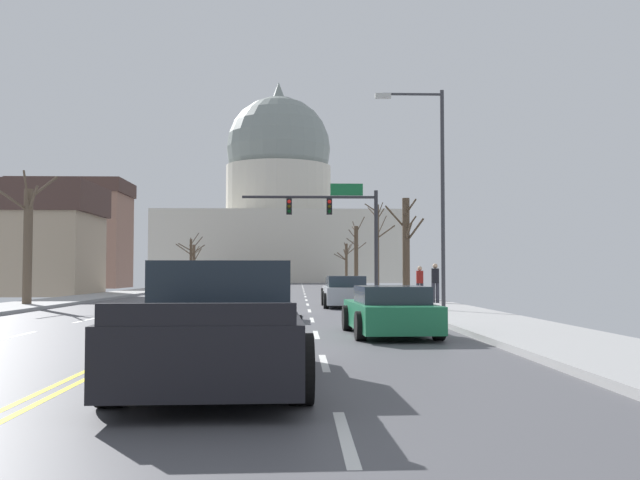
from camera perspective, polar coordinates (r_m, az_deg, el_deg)
The scene contains 23 objects.
ground at distance 25.60m, azimuth -8.69°, elevation -5.86°, with size 20.00×180.00×0.20m.
signal_gantry at distance 41.22m, azimuth 1.42°, elevation 1.96°, with size 7.91×0.41×6.51m.
street_lamp_right at distance 25.56m, azimuth 9.11°, elevation 4.91°, with size 2.47×0.24×7.85m.
capitol_building at distance 108.37m, azimuth -3.37°, elevation 2.28°, with size 34.73×22.71×30.75m.
sedan_near_00 at distance 36.41m, azimuth 1.71°, elevation -4.03°, with size 1.96×4.47×1.22m.
sedan_near_01 at distance 30.24m, azimuth 2.06°, elevation -4.23°, with size 1.96×4.66×1.32m.
sedan_near_02 at distance 22.94m, azimuth -5.40°, elevation -4.87°, with size 2.14×4.47×1.22m.
sedan_near_03 at distance 16.87m, azimuth 5.63°, elevation -5.76°, with size 2.07×4.44×1.16m.
pickup_truck_near_04 at distance 9.90m, azimuth -8.08°, elevation -6.96°, with size 2.52×5.67×1.64m.
sedan_oncoming_00 at distance 49.05m, azimuth -7.18°, elevation -3.63°, with size 2.15×4.48×1.21m.
sedan_oncoming_01 at distance 57.75m, azimuth -9.95°, elevation -3.43°, with size 2.02×4.34×1.27m.
sedan_oncoming_02 at distance 71.37m, azimuth -8.59°, elevation -3.27°, with size 2.07×4.58×1.29m.
sedan_oncoming_03 at distance 84.50m, azimuth -5.14°, elevation -3.22°, with size 2.09×4.41×1.16m.
flank_building_01 at distance 71.04m, azimuth -19.31°, elevation 0.48°, with size 10.39×6.99×10.13m.
bare_tree_00 at distance 53.63m, azimuth 4.60°, elevation -0.42°, with size 2.19×2.36×6.57m.
bare_tree_01 at distance 73.67m, azimuth -10.35°, elevation -1.46°, with size 2.90×1.80×5.39m.
bare_tree_02 at distance 35.67m, azimuth 6.95°, elevation -0.43°, with size 1.82×2.67×5.06m.
bare_tree_03 at distance 77.98m, azimuth -10.13°, elevation -1.87°, with size 1.60×1.57×4.33m.
bare_tree_04 at distance 60.78m, azimuth 2.93°, elevation -1.24°, with size 1.72×2.18×6.06m.
bare_tree_05 at distance 32.52m, azimuth -22.46°, elevation -0.11°, with size 1.96×2.26×5.57m.
bare_tree_06 at distance 78.90m, azimuth 2.14°, elevation -1.76°, with size 2.90×1.60×4.83m.
pedestrian_00 at distance 31.56m, azimuth 9.26°, elevation -3.26°, with size 0.35×0.34×1.73m.
pedestrian_01 at distance 34.22m, azimuth 8.04°, elevation -3.31°, with size 0.35×0.34×1.63m.
Camera 1 is at (3.07, -25.37, 1.49)m, focal length 39.75 mm.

